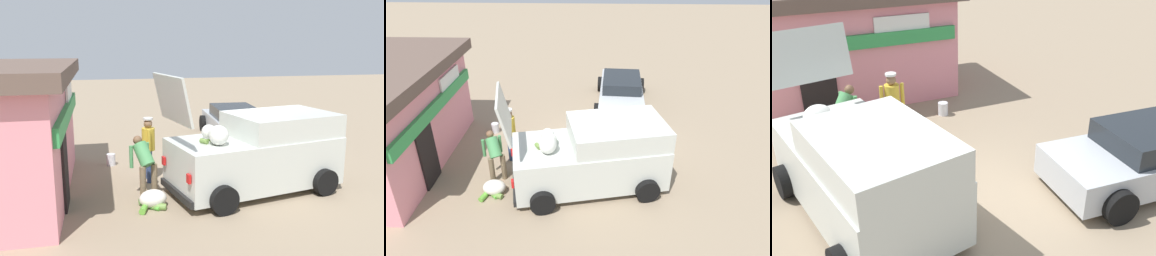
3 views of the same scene
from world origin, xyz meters
TOP-DOWN VIEW (x-y plane):
  - ground_plane at (0.00, 0.00)m, footprint 60.00×60.00m
  - storefront_bar at (-1.23, 6.41)m, footprint 6.28×3.78m
  - delivery_van at (-2.11, 0.18)m, footprint 2.94×4.63m
  - parked_sedan at (3.37, -0.98)m, footprint 4.45×2.29m
  - vendor_standing at (-0.87, 2.76)m, footprint 0.57×0.35m
  - customer_bending at (-1.97, 2.98)m, footprint 0.70×0.65m
  - unloaded_banana_pile at (-2.71, 2.89)m, footprint 0.69×0.68m
  - paint_bucket at (0.74, 3.72)m, footprint 0.26×0.26m

SIDE VIEW (x-z plane):
  - ground_plane at x=0.00m, z-range 0.00..0.00m
  - paint_bucket at x=0.74m, z-range 0.00..0.35m
  - unloaded_banana_pile at x=-2.71m, z-range -0.02..0.38m
  - parked_sedan at x=3.37m, z-range -0.02..1.21m
  - customer_bending at x=-1.97m, z-range 0.14..1.58m
  - delivery_van at x=-2.11m, z-range -0.51..2.43m
  - vendor_standing at x=-0.87m, z-range 0.13..1.83m
  - storefront_bar at x=-1.23m, z-range 0.04..3.18m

